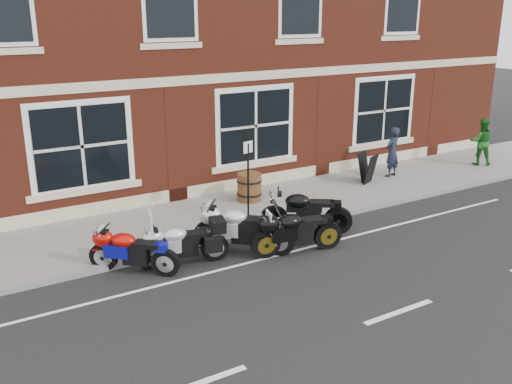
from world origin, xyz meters
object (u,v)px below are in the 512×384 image
Objects in this scene: moto_touring_silver at (180,242)px; pedestrian_left at (392,152)px; moto_naked_black at (304,210)px; parking_sign at (248,175)px; pedestrian_right at (481,142)px; moto_sport_red at (132,250)px; moto_sport_black at (295,230)px; a_board_sign at (367,168)px; barrel_planter at (249,187)px; moto_sport_silver at (242,227)px.

moto_touring_silver is 1.24× the size of pedestrian_left.
moto_naked_black is at bearing 10.09° from pedestrian_left.
pedestrian_right is at bearing -9.02° from parking_sign.
parking_sign reaches higher than moto_sport_red.
pedestrian_left is 0.99× the size of pedestrian_right.
a_board_sign is (4.77, 3.00, 0.02)m from moto_sport_black.
moto_touring_silver is 8.66m from pedestrian_left.
pedestrian_left is 5.09m from barrel_planter.
parking_sign is at bearing 44.49° from pedestrian_right.
moto_sport_red is at bearing 126.38° from moto_sport_silver.
moto_touring_silver reaches higher than a_board_sign.
parking_sign is at bearing 167.77° from a_board_sign.
moto_touring_silver is 12.07m from pedestrian_right.
a_board_sign is 1.18× the size of barrel_planter.
moto_touring_silver is 1.29× the size of moto_sport_red.
moto_sport_black is at bearing -94.52° from moto_touring_silver.
a_board_sign is 4.89m from parking_sign.
moto_naked_black is at bearing -88.07° from barrel_planter.
barrel_planter is (3.25, 2.64, -0.02)m from moto_touring_silver.
a_board_sign is at bearing 36.70° from pedestrian_right.
pedestrian_right is (3.60, -0.49, 0.01)m from pedestrian_left.
moto_touring_silver is 0.97× the size of parking_sign.
pedestrian_right reaches higher than pedestrian_left.
moto_sport_red is 0.96× the size of pedestrian_left.
pedestrian_left is 3.64m from pedestrian_right.
moto_sport_red is 0.85× the size of moto_sport_silver.
parking_sign is at bearing -121.30° from barrel_planter.
moto_naked_black is 2.48m from barrel_planter.
moto_sport_black is 2.77× the size of barrel_planter.
moto_sport_black is at bearing -103.13° from parking_sign.
moto_sport_red is (-0.98, 0.17, -0.02)m from moto_touring_silver.
parking_sign is at bearing -48.78° from moto_touring_silver.
a_board_sign is (8.18, 2.09, 0.07)m from moto_sport_red.
moto_sport_silver reaches higher than moto_sport_black.
parking_sign is (2.45, 1.34, 0.76)m from moto_touring_silver.
barrel_planter is (0.82, 3.39, -0.05)m from moto_sport_black.
pedestrian_right is (9.49, 2.64, 0.36)m from moto_sport_black.
barrel_planter is 0.38× the size of parking_sign.
pedestrian_left is 0.78× the size of parking_sign.
pedestrian_left is at bearing -2.93° from barrel_planter.
pedestrian_left reaches higher than a_board_sign.
moto_sport_black is 9.86m from pedestrian_right.
moto_sport_silver is at bearing 51.80° from pedestrian_right.
moto_touring_silver reaches higher than barrel_planter.
pedestrian_right is at bearing 158.28° from pedestrian_left.
moto_touring_silver reaches higher than moto_sport_silver.
pedestrian_left is at bearing -61.39° from moto_touring_silver.
barrel_planter is (-5.07, 0.26, -0.40)m from pedestrian_left.
pedestrian_right reaches higher than barrel_planter.
moto_sport_red is 3.71m from parking_sign.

